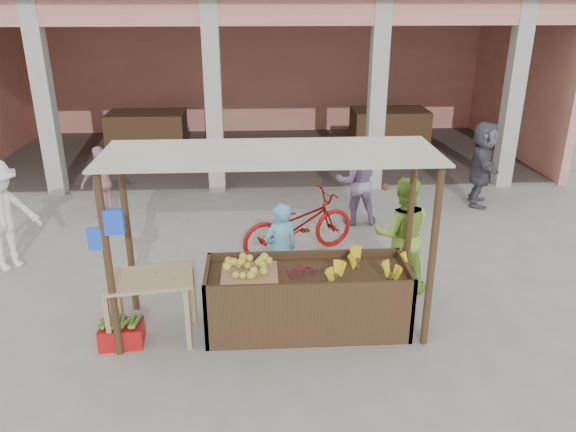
{
  "coord_description": "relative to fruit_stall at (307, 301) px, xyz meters",
  "views": [
    {
      "loc": [
        -0.12,
        -6.35,
        4.15
      ],
      "look_at": [
        0.32,
        1.2,
        1.11
      ],
      "focal_mm": 35.0,
      "sensor_mm": 36.0,
      "label": 1
    }
  ],
  "objects": [
    {
      "name": "berry_heap",
      "position": [
        -0.05,
        -0.04,
        0.47
      ],
      "size": [
        0.43,
        0.35,
        0.14
      ],
      "primitive_type": "ellipsoid",
      "color": "maroon",
      "rests_on": "fruit_stall"
    },
    {
      "name": "side_table",
      "position": [
        -1.98,
        -0.1,
        0.32
      ],
      "size": [
        1.15,
        0.85,
        0.86
      ],
      "rotation": [
        0.0,
        0.0,
        0.14
      ],
      "color": "tan",
      "rests_on": "ground"
    },
    {
      "name": "ground",
      "position": [
        -0.5,
        0.0,
        -0.4
      ],
      "size": [
        60.0,
        60.0,
        0.0
      ],
      "primitive_type": "plane",
      "color": "gray",
      "rests_on": "ground"
    },
    {
      "name": "vendor_green",
      "position": [
        1.46,
        0.99,
        0.52
      ],
      "size": [
        0.94,
        0.62,
        1.83
      ],
      "primitive_type": "imported",
      "rotation": [
        0.0,
        0.0,
        3.02
      ],
      "color": "#89C13B",
      "rests_on": "ground"
    },
    {
      "name": "vendor_blue",
      "position": [
        -0.3,
        0.87,
        0.36
      ],
      "size": [
        0.69,
        0.62,
        1.53
      ],
      "primitive_type": "imported",
      "rotation": [
        0.0,
        0.0,
        3.56
      ],
      "color": "#61BDE7",
      "rests_on": "ground"
    },
    {
      "name": "market_building",
      "position": [
        -0.45,
        8.93,
        2.3
      ],
      "size": [
        14.4,
        6.4,
        4.2
      ],
      "color": "#E28F76",
      "rests_on": "ground"
    },
    {
      "name": "melon_tray",
      "position": [
        -0.74,
        -0.04,
        0.49
      ],
      "size": [
        0.71,
        0.61,
        0.19
      ],
      "color": "#9E7351",
      "rests_on": "fruit_stall"
    },
    {
      "name": "banana_heap",
      "position": [
        0.81,
        -0.05,
        0.51
      ],
      "size": [
        1.19,
        0.65,
        0.22
      ],
      "primitive_type": null,
      "color": "yellow",
      "rests_on": "fruit_stall"
    },
    {
      "name": "stall_awning",
      "position": [
        -0.51,
        0.06,
        1.58
      ],
      "size": [
        4.09,
        1.35,
        2.39
      ],
      "color": "#47301C",
      "rests_on": "ground"
    },
    {
      "name": "shopper_b",
      "position": [
        -3.61,
        4.14,
        0.36
      ],
      "size": [
        1.01,
        0.91,
        1.52
      ],
      "primitive_type": "imported",
      "rotation": [
        0.0,
        0.0,
        3.76
      ],
      "color": "pink",
      "rests_on": "ground"
    },
    {
      "name": "motorcycle",
      "position": [
        0.06,
        2.28,
        0.15
      ],
      "size": [
        1.49,
        2.23,
        1.1
      ],
      "primitive_type": "imported",
      "rotation": [
        0.0,
        0.0,
        1.97
      ],
      "color": "#A3100C",
      "rests_on": "ground"
    },
    {
      "name": "papaya_pile",
      "position": [
        -1.98,
        -0.1,
        0.57
      ],
      "size": [
        0.75,
        0.43,
        0.21
      ],
      "primitive_type": null,
      "color": "#487E29",
      "rests_on": "side_table"
    },
    {
      "name": "produce_sacks",
      "position": [
        2.06,
        5.48,
        -0.08
      ],
      "size": [
        0.85,
        0.79,
        0.64
      ],
      "color": "maroon",
      "rests_on": "ground"
    },
    {
      "name": "red_crate",
      "position": [
        -2.36,
        -0.25,
        -0.26
      ],
      "size": [
        0.56,
        0.42,
        0.28
      ],
      "primitive_type": "cube",
      "rotation": [
        0.0,
        0.0,
        0.07
      ],
      "color": "#AF1212",
      "rests_on": "ground"
    },
    {
      "name": "shopper_a",
      "position": [
        -4.61,
        2.02,
        0.56
      ],
      "size": [
        1.31,
        1.31,
        1.93
      ],
      "primitive_type": "imported",
      "rotation": [
        0.0,
        0.0,
        0.78
      ],
      "color": "white",
      "rests_on": "ground"
    },
    {
      "name": "plantain_bundle",
      "position": [
        -2.36,
        -0.25,
        -0.08
      ],
      "size": [
        0.39,
        0.28,
        0.08
      ],
      "primitive_type": null,
      "color": "#528F34",
      "rests_on": "red_crate"
    },
    {
      "name": "fruit_stall",
      "position": [
        0.0,
        0.0,
        0.0
      ],
      "size": [
        2.6,
        0.95,
        0.8
      ],
      "primitive_type": "cube",
      "color": "#47301C",
      "rests_on": "ground"
    },
    {
      "name": "shopper_d",
      "position": [
        3.97,
        4.41,
        0.52
      ],
      "size": [
        1.17,
        1.84,
        1.85
      ],
      "primitive_type": "imported",
      "rotation": [
        0.0,
        0.0,
        1.27
      ],
      "color": "#4D4B57",
      "rests_on": "ground"
    },
    {
      "name": "shopper_f",
      "position": [
        1.26,
        3.57,
        0.52
      ],
      "size": [
        0.9,
        0.53,
        1.84
      ],
      "primitive_type": "imported",
      "rotation": [
        0.0,
        0.0,
        3.16
      ],
      "color": "gray",
      "rests_on": "ground"
    }
  ]
}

